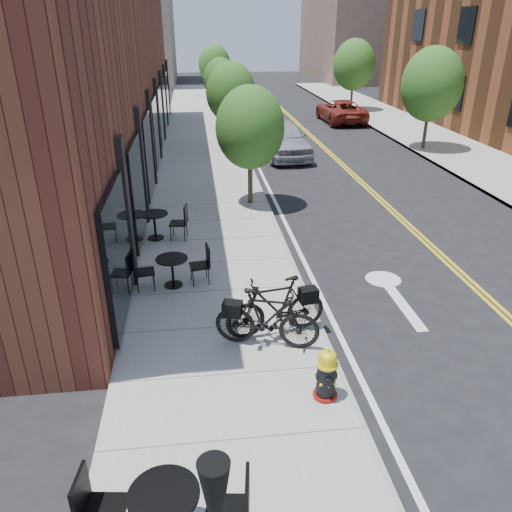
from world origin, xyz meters
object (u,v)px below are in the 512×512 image
parked_car_far (341,111)px  bistro_set_c (154,222)px  fire_hydrant (326,375)px  parked_car_c (257,113)px  bicycle_right (267,319)px  bicycle_left (276,306)px  parked_car_b (256,130)px  parked_car_a (282,138)px  bistro_set_b (172,268)px  bistro_set_a (165,510)px

parked_car_far → bistro_set_c: bearing=59.2°
fire_hydrant → parked_car_c: size_ratio=0.20×
bistro_set_c → bicycle_right: bearing=-58.2°
bicycle_left → parked_car_b: 17.87m
fire_hydrant → bicycle_left: bearing=104.4°
parked_car_a → parked_car_c: 8.37m
parked_car_c → parked_car_b: bearing=-94.5°
parked_car_c → fire_hydrant: bearing=-91.3°
bicycle_right → parked_car_a: size_ratio=0.40×
parked_car_b → fire_hydrant: bearing=-89.0°
fire_hydrant → bistro_set_b: (-2.55, 4.11, 0.02)m
bistro_set_a → fire_hydrant: bearing=50.1°
bicycle_right → bistro_set_c: bearing=40.0°
bicycle_right → parked_car_a: parked_car_a is taller
bicycle_right → parked_car_b: 18.28m
parked_car_b → parked_car_far: bearing=45.2°
parked_car_a → parked_car_b: bearing=98.5°
fire_hydrant → bistro_set_b: fire_hydrant is taller
fire_hydrant → parked_car_a: bearing=82.2°
fire_hydrant → bicycle_left: (-0.51, 1.90, 0.16)m
bistro_set_c → parked_car_far: parked_car_far is taller
parked_car_b → parked_car_far: (5.92, 5.04, 0.05)m
fire_hydrant → parked_car_c: (1.98, 24.86, 0.11)m
parked_car_a → parked_car_far: parked_car_a is taller
bicycle_left → parked_car_c: size_ratio=0.44×
bistro_set_a → bistro_set_b: 6.33m
parked_car_b → parked_car_c: (0.71, 5.17, 0.02)m
bicycle_left → parked_car_a: bearing=159.9°
bistro_set_b → parked_car_b: 16.03m
fire_hydrant → parked_car_c: bearing=84.8°
bistro_set_b → parked_car_b: size_ratio=0.44×
bistro_set_b → bistro_set_c: 2.93m
bicycle_right → bistro_set_a: bearing=172.1°
parked_car_a → bistro_set_c: bearing=-124.1°
fire_hydrant → parked_car_far: 25.75m
bicycle_right → bistro_set_c: 5.96m
parked_car_c → parked_car_far: bearing=1.9°
fire_hydrant → bistro_set_b: bearing=121.1°
parked_car_b → parked_car_far: parked_car_far is taller
fire_hydrant → parked_car_b: parked_car_b is taller
bistro_set_b → parked_car_c: bearing=69.9°
bicycle_right → bistro_set_b: size_ratio=1.14×
bicycle_right → parked_car_far: size_ratio=0.40×
bistro_set_c → parked_car_far: size_ratio=0.37×
bistro_set_c → parked_car_far: (10.31, 17.74, 0.07)m
bistro_set_a → bicycle_right: bearing=73.4°
bicycle_left → parked_car_far: 24.09m
bistro_set_a → parked_car_c: parked_car_c is taller
fire_hydrant → bicycle_right: (-0.74, 1.52, 0.16)m
fire_hydrant → parked_car_b: size_ratio=0.24×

